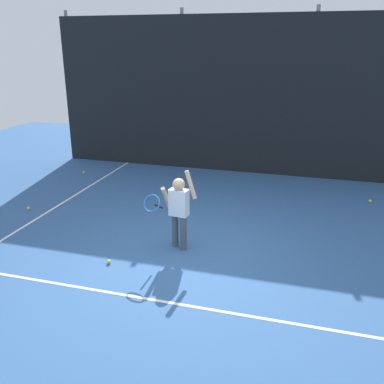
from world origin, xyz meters
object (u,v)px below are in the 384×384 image
(tennis_ball_4, at_px, (28,208))
(tennis_ball_1, at_px, (84,173))
(tennis_ball_5, at_px, (370,201))
(tennis_ball_3, at_px, (109,262))
(tennis_player, at_px, (178,207))

(tennis_ball_4, bearing_deg, tennis_ball_1, 94.65)
(tennis_ball_5, bearing_deg, tennis_ball_3, -136.16)
(tennis_ball_5, bearing_deg, tennis_ball_4, -160.44)
(tennis_player, xyz_separation_m, tennis_ball_3, (-0.86, -0.81, -0.69))
(tennis_ball_3, height_order, tennis_ball_4, same)
(tennis_player, relative_size, tennis_ball_3, 20.46)
(tennis_player, bearing_deg, tennis_ball_5, 51.77)
(tennis_ball_3, distance_m, tennis_ball_4, 3.04)
(tennis_player, xyz_separation_m, tennis_ball_4, (-3.46, 0.77, -0.69))
(tennis_player, height_order, tennis_ball_4, tennis_player)
(tennis_ball_1, height_order, tennis_ball_4, same)
(tennis_ball_1, bearing_deg, tennis_player, -42.40)
(tennis_player, relative_size, tennis_ball_4, 20.46)
(tennis_player, distance_m, tennis_ball_5, 4.60)
(tennis_player, bearing_deg, tennis_ball_3, -128.98)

